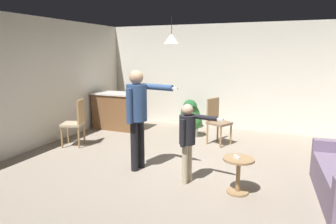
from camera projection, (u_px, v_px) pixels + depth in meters
name	position (u px, v px, depth m)	size (l,w,h in m)	color
ground	(179.00, 167.00, 5.42)	(7.68, 7.68, 0.00)	gray
wall_back	(222.00, 77.00, 8.07)	(6.40, 0.10, 2.70)	silver
wall_left	(34.00, 83.00, 6.35)	(0.10, 6.40, 2.70)	silver
kitchen_counter	(118.00, 111.00, 8.05)	(1.26, 0.66, 0.95)	brown
side_table_by_couch	(238.00, 171.00, 4.35)	(0.44, 0.44, 0.52)	#99754C
person_adult	(138.00, 109.00, 5.12)	(0.86, 0.49, 1.69)	black
person_child	(188.00, 135.00, 4.63)	(0.65, 0.35, 1.23)	tan
dining_chair_by_counter	(76.00, 121.00, 6.54)	(0.54, 0.54, 1.00)	#99754C
dining_chair_near_wall	(217.00, 119.00, 6.69)	(0.56, 0.56, 1.00)	#99754C
potted_plant_corner	(192.00, 120.00, 7.31)	(0.48, 0.48, 0.73)	#B7B2AD
potted_plant_by_wall	(190.00, 112.00, 8.14)	(0.49, 0.49, 0.76)	#B7B2AD
spare_remote_on_table	(237.00, 157.00, 4.30)	(0.04, 0.13, 0.04)	white
ceiling_light_pendant	(172.00, 39.00, 6.31)	(0.32, 0.32, 0.55)	silver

